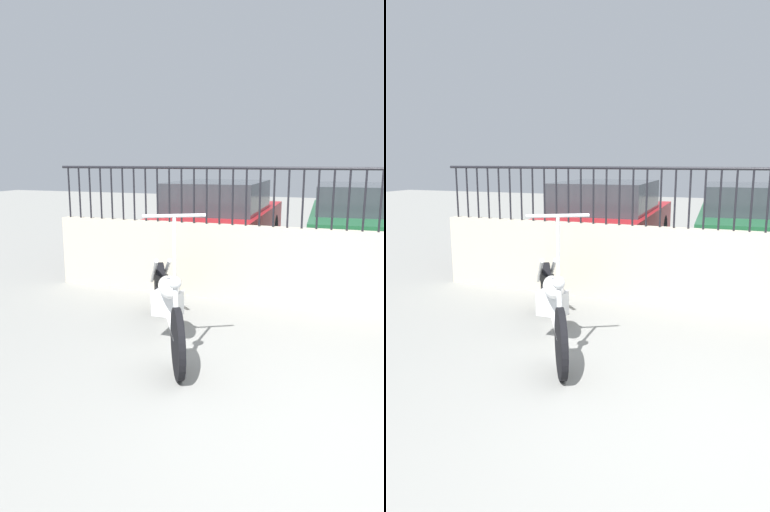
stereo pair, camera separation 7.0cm
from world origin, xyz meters
The scene contains 6 objects.
ground_plane centered at (0.00, 0.00, 0.00)m, with size 40.00×40.00×0.00m, color gray.
low_wall centered at (0.00, 2.74, 0.49)m, with size 8.34×0.18×0.97m.
fence_railing centered at (0.00, 2.74, 1.46)m, with size 8.34×0.04×0.73m.
motorcycle_white centered at (-1.92, 1.23, 0.40)m, with size 1.25×2.11×1.36m.
car_red centered at (-2.60, 5.39, 0.70)m, with size 1.96×4.49×1.41m.
car_green centered at (-0.07, 5.68, 0.70)m, with size 2.03×4.28×1.38m.
Camera 2 is at (-0.08, -2.84, 1.78)m, focal length 32.00 mm.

